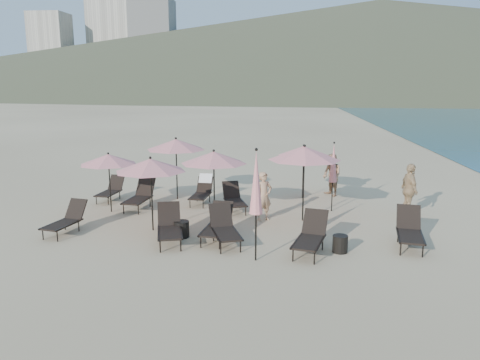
# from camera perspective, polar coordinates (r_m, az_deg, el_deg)

# --- Properties ---
(ground) EXTENTS (800.00, 800.00, 0.00)m
(ground) POSITION_cam_1_polar(r_m,az_deg,el_deg) (12.67, 3.14, -8.19)
(ground) COLOR #D6BA8C
(ground) RESTS_ON ground
(volcanic_headland) EXTENTS (690.00, 690.00, 55.00)m
(volcanic_headland) POSITION_cam_1_polar(r_m,az_deg,el_deg) (323.20, 18.51, 15.10)
(volcanic_headland) COLOR brown
(volcanic_headland) RESTS_ON ground
(hotel_skyline) EXTENTS (109.00, 82.00, 55.00)m
(hotel_skyline) POSITION_cam_1_polar(r_m,az_deg,el_deg) (298.97, -13.65, 15.24)
(hotel_skyline) COLOR beige
(hotel_skyline) RESTS_ON ground
(lounger_0) EXTENTS (0.90, 1.63, 0.88)m
(lounger_0) POSITION_cam_1_polar(r_m,az_deg,el_deg) (14.60, -20.44, -4.52)
(lounger_0) COLOR black
(lounger_0) RESTS_ON ground
(lounger_1) EXTENTS (1.05, 1.80, 0.97)m
(lounger_1) POSITION_cam_1_polar(r_m,az_deg,el_deg) (13.06, -8.59, -5.59)
(lounger_1) COLOR black
(lounger_1) RESTS_ON ground
(lounger_2) EXTENTS (1.13, 1.79, 0.96)m
(lounger_2) POSITION_cam_1_polar(r_m,az_deg,el_deg) (12.81, -1.90, -5.82)
(lounger_2) COLOR black
(lounger_2) RESTS_ON ground
(lounger_3) EXTENTS (0.81, 1.71, 0.95)m
(lounger_3) POSITION_cam_1_polar(r_m,az_deg,el_deg) (13.14, -2.78, -5.40)
(lounger_3) COLOR black
(lounger_3) RESTS_ON ground
(lounger_4) EXTENTS (1.07, 1.81, 0.98)m
(lounger_4) POSITION_cam_1_polar(r_m,az_deg,el_deg) (12.29, 8.61, -6.69)
(lounger_4) COLOR black
(lounger_4) RESTS_ON ground
(lounger_5) EXTENTS (0.92, 1.78, 0.98)m
(lounger_5) POSITION_cam_1_polar(r_m,az_deg,el_deg) (13.40, 19.98, -5.73)
(lounger_5) COLOR black
(lounger_5) RESTS_ON ground
(lounger_6) EXTENTS (0.73, 1.54, 0.85)m
(lounger_6) POSITION_cam_1_polar(r_m,az_deg,el_deg) (18.15, -15.47, -1.15)
(lounger_6) COLOR black
(lounger_6) RESTS_ON ground
(lounger_7) EXTENTS (0.81, 1.74, 0.97)m
(lounger_7) POSITION_cam_1_polar(r_m,az_deg,el_deg) (16.72, -12.10, -1.88)
(lounger_7) COLOR black
(lounger_7) RESTS_ON ground
(lounger_8) EXTENTS (0.71, 1.61, 0.97)m
(lounger_8) POSITION_cam_1_polar(r_m,az_deg,el_deg) (17.17, -4.63, -1.25)
(lounger_8) COLOR black
(lounger_8) RESTS_ON ground
(lounger_9) EXTENTS (1.04, 1.67, 0.90)m
(lounger_9) POSITION_cam_1_polar(r_m,az_deg,el_deg) (16.09, -0.74, -2.26)
(lounger_9) COLOR black
(lounger_9) RESTS_ON ground
(umbrella_open_0) EXTENTS (2.08, 2.08, 2.23)m
(umbrella_open_0) POSITION_cam_1_polar(r_m,az_deg,el_deg) (13.83, -10.85, 1.79)
(umbrella_open_0) COLOR black
(umbrella_open_0) RESTS_ON ground
(umbrella_open_1) EXTENTS (2.11, 2.11, 2.27)m
(umbrella_open_1) POSITION_cam_1_polar(r_m,az_deg,el_deg) (14.78, -3.22, 2.74)
(umbrella_open_1) COLOR black
(umbrella_open_1) RESTS_ON ground
(umbrella_open_2) EXTENTS (2.28, 2.28, 2.45)m
(umbrella_open_2) POSITION_cam_1_polar(r_m,az_deg,el_deg) (14.69, 7.85, 3.23)
(umbrella_open_2) COLOR black
(umbrella_open_2) RESTS_ON ground
(umbrella_open_3) EXTENTS (2.19, 2.19, 2.35)m
(umbrella_open_3) POSITION_cam_1_polar(r_m,az_deg,el_deg) (17.54, -7.82, 4.31)
(umbrella_open_3) COLOR black
(umbrella_open_3) RESTS_ON ground
(umbrella_open_4) EXTENTS (1.92, 1.92, 2.07)m
(umbrella_open_4) POSITION_cam_1_polar(r_m,az_deg,el_deg) (17.71, 7.76, 3.56)
(umbrella_open_4) COLOR black
(umbrella_open_4) RESTS_ON ground
(umbrella_open_5) EXTENTS (1.91, 1.91, 2.05)m
(umbrella_open_5) POSITION_cam_1_polar(r_m,az_deg,el_deg) (16.24, -15.75, 2.44)
(umbrella_open_5) COLOR black
(umbrella_open_5) RESTS_ON ground
(umbrella_closed_0) EXTENTS (0.33, 0.33, 2.81)m
(umbrella_closed_0) POSITION_cam_1_polar(r_m,az_deg,el_deg) (11.22, 1.98, -0.40)
(umbrella_closed_0) COLOR black
(umbrella_closed_0) RESTS_ON ground
(umbrella_closed_1) EXTENTS (0.28, 0.28, 2.40)m
(umbrella_closed_1) POSITION_cam_1_polar(r_m,az_deg,el_deg) (16.06, 11.31, 2.02)
(umbrella_closed_1) COLOR black
(umbrella_closed_1) RESTS_ON ground
(side_table_0) EXTENTS (0.45, 0.45, 0.47)m
(side_table_0) POSITION_cam_1_polar(r_m,az_deg,el_deg) (13.49, -7.14, -5.97)
(side_table_0) COLOR black
(side_table_0) RESTS_ON ground
(side_table_1) EXTENTS (0.40, 0.40, 0.45)m
(side_table_1) POSITION_cam_1_polar(r_m,az_deg,el_deg) (12.50, 12.11, -7.62)
(side_table_1) COLOR black
(side_table_1) RESTS_ON ground
(beachgoer_a) EXTENTS (0.68, 0.63, 1.57)m
(beachgoer_a) POSITION_cam_1_polar(r_m,az_deg,el_deg) (14.89, 2.93, -2.00)
(beachgoer_a) COLOR tan
(beachgoer_a) RESTS_ON ground
(beachgoer_b) EXTENTS (0.94, 1.01, 1.64)m
(beachgoer_b) POSITION_cam_1_polar(r_m,az_deg,el_deg) (18.43, 11.14, 0.60)
(beachgoer_b) COLOR tan
(beachgoer_b) RESTS_ON ground
(beachgoer_c) EXTENTS (0.60, 1.09, 1.76)m
(beachgoer_c) POSITION_cam_1_polar(r_m,az_deg,el_deg) (16.27, 19.96, -1.17)
(beachgoer_c) COLOR tan
(beachgoer_c) RESTS_ON ground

